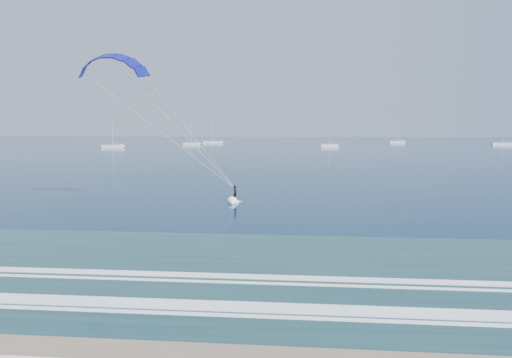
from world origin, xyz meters
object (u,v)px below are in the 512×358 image
object	(u,v)px
sailboat_0	(113,146)
sailboat_4	(397,142)
sailboat_5	(502,144)
sailboat_2	(213,142)
kitesurfer_rig	(173,123)
sailboat_3	(329,146)
sailboat_1	(192,144)

from	to	relation	value
sailboat_0	sailboat_4	distance (m)	149.91
sailboat_4	sailboat_5	distance (m)	51.96
sailboat_4	sailboat_5	world-z (taller)	sailboat_5
sailboat_2	sailboat_4	distance (m)	100.79
kitesurfer_rig	sailboat_3	size ratio (longest dim) A/B	1.68
sailboat_1	sailboat_5	distance (m)	148.35
sailboat_1	sailboat_4	bearing A→B (deg)	20.11
sailboat_3	sailboat_5	size ratio (longest dim) A/B	0.76
sailboat_0	sailboat_4	world-z (taller)	sailboat_0
sailboat_0	sailboat_5	xyz separation A→B (m)	(172.29, 45.70, 0.01)
sailboat_4	sailboat_5	xyz separation A→B (m)	(42.68, -29.63, 0.01)
sailboat_0	sailboat_2	distance (m)	69.43
sailboat_1	sailboat_4	xyz separation A→B (m)	(105.39, 38.59, 0.00)
kitesurfer_rig	sailboat_0	distance (m)	150.33
kitesurfer_rig	sailboat_1	xyz separation A→B (m)	(-39.02, 172.92, -7.51)
sailboat_2	sailboat_5	world-z (taller)	sailboat_2
sailboat_2	sailboat_0	bearing A→B (deg)	-115.23
sailboat_4	sailboat_2	bearing A→B (deg)	-172.86
sailboat_3	sailboat_0	bearing A→B (deg)	-169.70
sailboat_2	sailboat_1	bearing A→B (deg)	-101.68
sailboat_5	sailboat_4	bearing A→B (deg)	145.23
sailboat_2	sailboat_3	bearing A→B (deg)	-38.13
sailboat_0	sailboat_3	distance (m)	90.46
sailboat_1	sailboat_3	world-z (taller)	sailboat_1
sailboat_0	sailboat_2	bearing A→B (deg)	64.77
sailboat_0	sailboat_4	xyz separation A→B (m)	(129.60, 75.33, -0.01)
kitesurfer_rig	sailboat_1	distance (m)	177.43
sailboat_1	sailboat_5	world-z (taller)	sailboat_5
kitesurfer_rig	sailboat_5	xyz separation A→B (m)	(109.05, 181.88, -7.50)
sailboat_1	sailboat_0	bearing A→B (deg)	-123.38
kitesurfer_rig	sailboat_5	distance (m)	212.20
sailboat_1	sailboat_3	bearing A→B (deg)	-17.61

